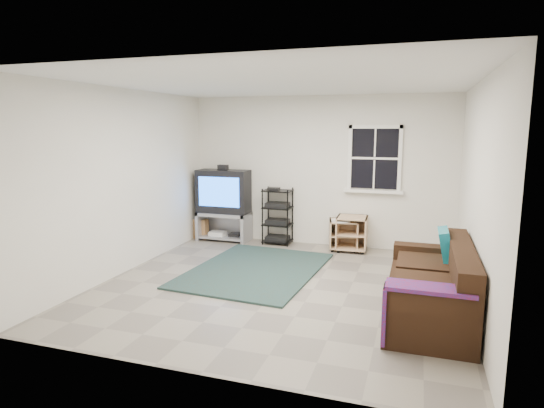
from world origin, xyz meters
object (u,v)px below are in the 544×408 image
(side_table_right, at_px, (343,232))
(tv_unit, at_px, (224,199))
(av_rack, at_px, (278,220))
(side_table_left, at_px, (352,232))
(sofa, at_px, (433,289))

(side_table_right, bearing_deg, tv_unit, -179.20)
(av_rack, bearing_deg, side_table_left, -1.09)
(av_rack, height_order, side_table_right, av_rack)
(av_rack, distance_m, side_table_left, 1.34)
(side_table_left, relative_size, side_table_right, 1.06)
(side_table_right, relative_size, sofa, 0.28)
(tv_unit, relative_size, av_rack, 1.39)
(side_table_right, bearing_deg, sofa, -60.75)
(tv_unit, relative_size, sofa, 0.72)
(tv_unit, xyz_separation_m, side_table_right, (2.19, 0.03, -0.47))
(av_rack, xyz_separation_m, sofa, (2.57, -2.52, -0.12))
(av_rack, bearing_deg, sofa, -44.40)
(av_rack, relative_size, side_table_left, 1.72)
(av_rack, bearing_deg, tv_unit, -176.76)
(side_table_left, bearing_deg, tv_unit, -179.21)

